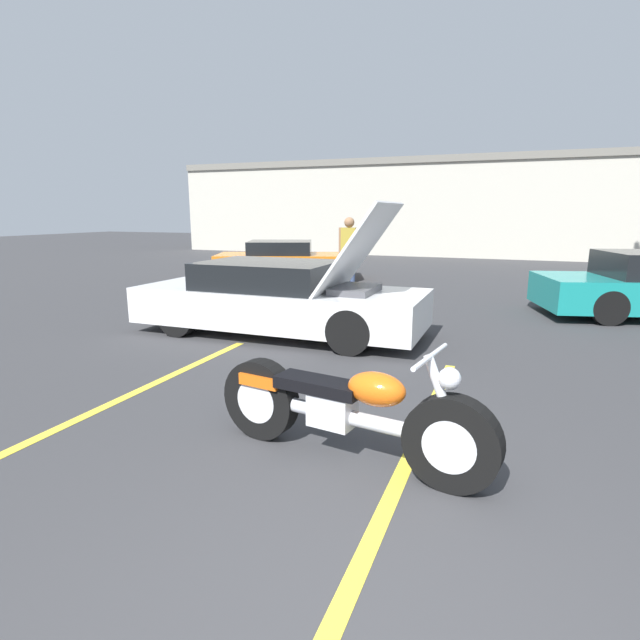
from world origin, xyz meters
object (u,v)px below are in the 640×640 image
motorcycle (345,411)px  parked_car_left_row (285,260)px  spectator_near_motorcycle (349,248)px  show_car_hood_open (280,299)px

motorcycle → parked_car_left_row: parked_car_left_row is taller
parked_car_left_row → spectator_near_motorcycle: bearing=-59.3°
show_car_hood_open → spectator_near_motorcycle: bearing=93.1°
show_car_hood_open → parked_car_left_row: 7.06m
show_car_hood_open → parked_car_left_row: bearing=115.1°
motorcycle → parked_car_left_row: bearing=127.0°
parked_car_left_row → spectator_near_motorcycle: size_ratio=2.40×
motorcycle → show_car_hood_open: (-2.37, 3.71, 0.17)m
motorcycle → parked_car_left_row: 11.44m
show_car_hood_open → spectator_near_motorcycle: show_car_hood_open is taller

